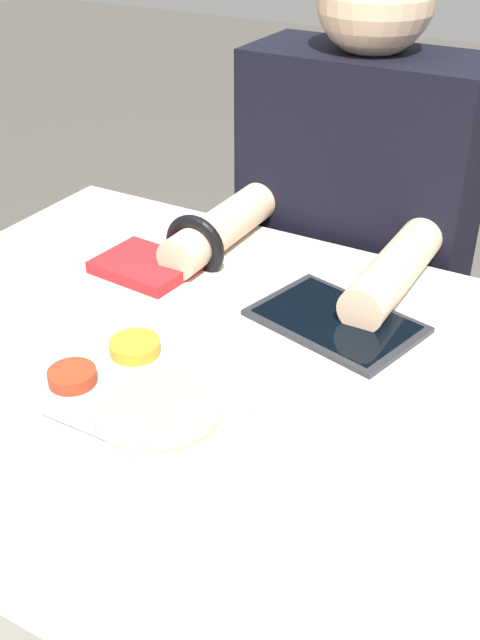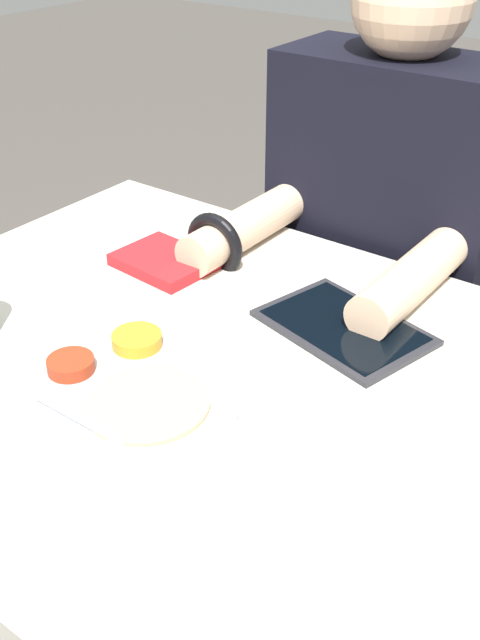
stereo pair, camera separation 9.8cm
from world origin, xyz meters
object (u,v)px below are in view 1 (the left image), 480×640
at_px(person_diner, 347,301).
at_px(red_notebook, 145,267).
at_px(thali_tray, 129,392).
at_px(tablet_device, 336,321).

bearing_deg(person_diner, red_notebook, -120.40).
height_order(thali_tray, person_diner, person_diner).
xyz_separation_m(thali_tray, tablet_device, (0.16, 0.29, -0.00)).
distance_m(red_notebook, person_diner, 0.47).
bearing_deg(tablet_device, red_notebook, -178.84).
bearing_deg(red_notebook, thali_tray, -57.57).
relative_size(thali_tray, red_notebook, 1.99).
xyz_separation_m(tablet_device, person_diner, (-0.12, 0.36, -0.19)).
xyz_separation_m(red_notebook, tablet_device, (0.33, 0.01, -0.00)).
bearing_deg(person_diner, tablet_device, -71.74).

